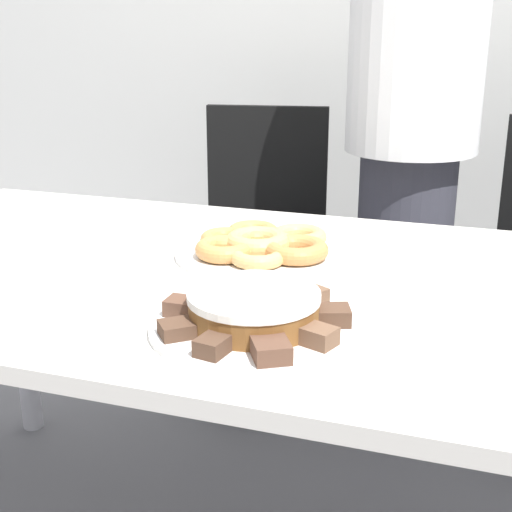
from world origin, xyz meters
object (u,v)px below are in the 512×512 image
object	(u,v)px
person_standing	(411,131)
office_chair_left	(261,260)
frosted_cake	(254,308)
plate_cake	(254,327)
plate_donuts	(258,254)

from	to	relation	value
person_standing	office_chair_left	distance (m)	0.64
office_chair_left	frosted_cake	xyz separation A→B (m)	(0.35, -1.12, 0.32)
person_standing	office_chair_left	size ratio (longest dim) A/B	1.83
person_standing	plate_cake	size ratio (longest dim) A/B	5.21
office_chair_left	plate_cake	world-z (taller)	office_chair_left
plate_cake	frosted_cake	bearing A→B (deg)	180.00
person_standing	plate_donuts	world-z (taller)	person_standing
office_chair_left	plate_cake	distance (m)	1.21
person_standing	plate_cake	distance (m)	1.08
office_chair_left	frosted_cake	distance (m)	1.21
office_chair_left	frosted_cake	size ratio (longest dim) A/B	4.51
office_chair_left	person_standing	bearing A→B (deg)	-15.95
plate_cake	person_standing	bearing A→B (deg)	84.39
plate_cake	plate_donuts	xyz separation A→B (m)	(-0.11, 0.35, 0.00)
office_chair_left	plate_donuts	size ratio (longest dim) A/B	2.76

